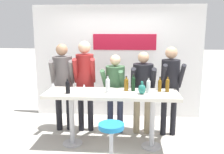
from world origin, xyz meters
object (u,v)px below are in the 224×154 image
(wine_bottle_3, at_px, (126,84))
(wine_bottle_4, at_px, (148,85))
(tasting_table, at_px, (112,100))
(wine_glass_0, at_px, (84,87))
(wine_bottle_0, at_px, (68,87))
(bar_stool, at_px, (111,140))
(person_far_left, at_px, (63,78))
(wine_bottle_2, at_px, (160,85))
(person_center, at_px, (143,84))
(wine_bottle_6, at_px, (108,84))
(wine_bottle_1, at_px, (167,85))
(person_center_left, at_px, (115,86))
(person_center_right, at_px, (170,81))
(wine_glass_1, at_px, (53,85))
(person_left, at_px, (85,76))
(wine_bottle_5, at_px, (133,83))
(decorative_vase, at_px, (142,89))

(wine_bottle_3, bearing_deg, wine_bottle_4, -14.51)
(tasting_table, xyz_separation_m, wine_bottle_4, (0.64, 0.02, 0.27))
(wine_glass_0, bearing_deg, wine_bottle_0, 176.66)
(bar_stool, bearing_deg, person_far_left, 127.58)
(wine_bottle_2, relative_size, wine_glass_0, 1.48)
(person_center, height_order, wine_bottle_6, person_center)
(wine_bottle_3, bearing_deg, wine_bottle_1, -1.45)
(person_center_left, height_order, person_center_right, person_center_right)
(wine_bottle_3, xyz_separation_m, wine_glass_1, (-1.26, -0.21, 0.00))
(person_center, bearing_deg, wine_glass_0, -143.22)
(person_far_left, height_order, wine_glass_0, person_far_left)
(person_left, distance_m, wine_bottle_0, 0.78)
(wine_bottle_4, bearing_deg, bar_stool, -125.05)
(person_left, bearing_deg, tasting_table, -53.94)
(bar_stool, bearing_deg, wine_bottle_0, 140.73)
(wine_bottle_5, bearing_deg, person_left, 152.42)
(bar_stool, xyz_separation_m, wine_glass_1, (-1.07, 0.71, 0.64))
(wine_bottle_2, relative_size, wine_glass_1, 1.48)
(person_left, distance_m, wine_glass_1, 0.83)
(person_left, distance_m, decorative_vase, 1.31)
(person_center, height_order, wine_bottle_4, person_center)
(wine_bottle_4, xyz_separation_m, wine_glass_1, (-1.64, -0.11, -0.00))
(person_left, xyz_separation_m, person_center, (1.15, -0.03, -0.15))
(wine_bottle_1, height_order, decorative_vase, wine_bottle_1)
(wine_bottle_4, bearing_deg, person_far_left, 159.92)
(person_left, distance_m, person_center_right, 1.67)
(person_left, distance_m, wine_bottle_1, 1.64)
(bar_stool, distance_m, wine_glass_0, 1.04)
(person_center_left, bearing_deg, decorative_vase, -43.27)
(person_center_right, height_order, wine_bottle_1, person_center_right)
(tasting_table, xyz_separation_m, person_center, (0.57, 0.60, 0.16))
(person_far_left, relative_size, wine_bottle_4, 6.61)
(wine_bottle_0, bearing_deg, wine_bottle_2, 9.29)
(wine_bottle_0, relative_size, wine_bottle_6, 0.84)
(wine_glass_0, bearing_deg, wine_bottle_4, 9.51)
(wine_bottle_2, relative_size, wine_bottle_5, 0.85)
(person_left, xyz_separation_m, decorative_vase, (1.11, -0.70, -0.07))
(wine_bottle_6, distance_m, wine_glass_0, 0.41)
(wine_bottle_4, relative_size, wine_bottle_5, 0.87)
(wine_bottle_1, xyz_separation_m, wine_bottle_5, (-0.59, 0.02, 0.01))
(wine_glass_1, bearing_deg, wine_bottle_0, -11.04)
(person_center_right, bearing_deg, decorative_vase, -135.55)
(person_center_right, bearing_deg, tasting_table, -156.93)
(wine_bottle_5, bearing_deg, wine_bottle_1, -1.54)
(person_center, height_order, person_center_right, person_center_right)
(wine_bottle_6, xyz_separation_m, wine_glass_0, (-0.39, -0.14, -0.02))
(person_center_right, bearing_deg, person_center_left, 173.60)
(person_center_left, height_order, wine_glass_1, person_center_left)
(wine_bottle_4, height_order, wine_glass_0, wine_bottle_4)
(person_center_left, bearing_deg, wine_bottle_4, -32.71)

